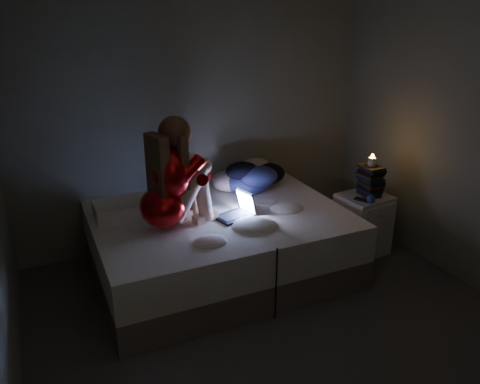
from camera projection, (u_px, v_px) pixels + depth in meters
floor at (290, 341)px, 3.44m from camera, size 3.60×3.80×0.02m
wall_back at (197, 115)px, 4.58m from camera, size 3.60×0.02×2.60m
bed at (220, 243)px, 4.22m from camera, size 2.15×1.61×0.59m
pillow at (121, 209)px, 4.03m from camera, size 0.45×0.32×0.13m
woman at (161, 176)px, 3.64m from camera, size 0.64×0.50×0.91m
laptop at (234, 205)px, 3.98m from camera, size 0.37×0.31×0.23m
clothes_pile at (249, 175)px, 4.57m from camera, size 0.55×0.44×0.32m
nightstand at (362, 224)px, 4.59m from camera, size 0.49×0.45×0.60m
book_stack at (370, 181)px, 4.45m from camera, size 0.19×0.25×0.29m
candle at (372, 162)px, 4.38m from camera, size 0.07×0.07×0.08m
phone at (360, 200)px, 4.37m from camera, size 0.12×0.16×0.01m
blue_orb at (369, 199)px, 4.30m from camera, size 0.08×0.08×0.08m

